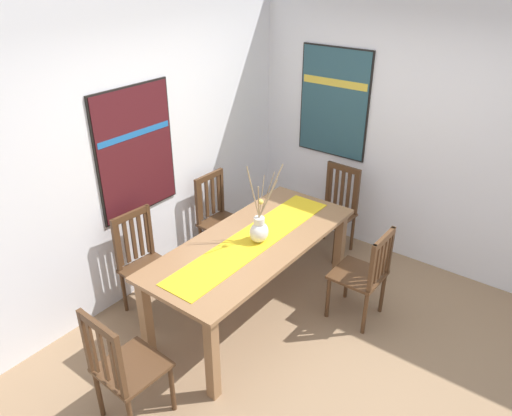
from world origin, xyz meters
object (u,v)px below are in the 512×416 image
Objects in this scene: chair_2 at (144,262)px; chair_4 at (335,209)px; chair_0 at (124,367)px; chair_3 at (365,273)px; painting_on_back_wall at (135,151)px; painting_on_side_wall at (334,103)px; centerpiece_vase at (259,229)px; dining_table at (253,251)px; chair_1 at (220,218)px.

chair_2 is 2.11m from chair_4.
chair_2 is at bearing 42.54° from chair_0.
chair_3 is (1.98, -0.80, -0.01)m from chair_0.
chair_2 is at bearing 122.97° from chair_3.
painting_on_side_wall reaches higher than painting_on_back_wall.
centerpiece_vase is 0.71× the size of chair_2.
chair_0 is 0.83× the size of painting_on_side_wall.
dining_table is 2.12× the size of chair_0.
dining_table is at bearing 123.48° from chair_3.
centerpiece_vase reaches higher than chair_1.
painting_on_side_wall is (0.34, 0.29, 1.04)m from chair_4.
centerpiece_vase is at bearing -169.81° from painting_on_side_wall.
chair_2 is (-0.52, 0.82, -0.17)m from dining_table.
painting_on_back_wall is at bearing 102.80° from dining_table.
chair_2 is at bearing 122.47° from dining_table.
chair_3 reaches higher than dining_table.
centerpiece_vase is at bearing -74.92° from dining_table.
chair_1 is (0.49, 0.89, -0.41)m from centerpiece_vase.
chair_4 is at bearing -44.18° from chair_1.
chair_0 is at bearing -136.52° from painting_on_back_wall.
chair_4 is at bearing -23.94° from chair_2.
dining_table is 2.99× the size of centerpiece_vase.
painting_on_back_wall is (-0.79, 1.92, 0.92)m from chair_3.
chair_4 is 0.83× the size of painting_on_side_wall.
chair_2 reaches higher than chair_1.
painting_on_side_wall reaches higher than chair_2.
chair_2 is 1.00× the size of chair_4.
painting_on_back_wall reaches higher than chair_4.
chair_4 is at bearing -34.60° from painting_on_back_wall.
chair_0 is 1.24m from chair_2.
painting_on_back_wall is at bearing 145.40° from chair_4.
centerpiece_vase is 1.11m from chair_2.
chair_1 is 1.00× the size of chair_2.
chair_2 is 1.06× the size of chair_3.
painting_on_back_wall is at bearing 43.48° from chair_0.
chair_4 is at bearing 0.99° from centerpiece_vase.
chair_3 is at bearing -89.03° from chair_1.
chair_0 is 2.84m from chair_4.
chair_2 is (-1.03, -0.01, 0.01)m from chair_1.
centerpiece_vase reaches higher than chair_3.
chair_0 reaches higher than chair_2.
painting_on_side_wall reaches higher than chair_1.
chair_2 is 0.83× the size of painting_on_back_wall.
painting_on_back_wall is (-0.27, 1.17, 0.50)m from centerpiece_vase.
chair_1 is at bearing 58.70° from dining_table.
dining_table is at bearing -57.53° from chair_2.
chair_3 is at bearing -55.40° from centerpiece_vase.
chair_2 is (0.92, 0.84, 0.01)m from chair_0.
dining_table is 1.76× the size of painting_on_side_wall.
chair_0 is 2.13m from chair_1.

